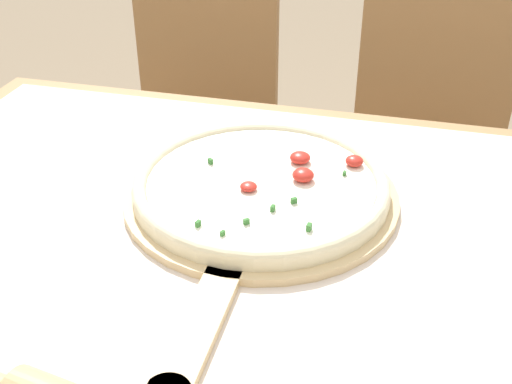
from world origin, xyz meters
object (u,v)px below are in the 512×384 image
object	(u,v)px
chair_right	(424,152)
chair_left	(200,127)
pizza	(262,184)
pizza_peel	(258,203)

from	to	relation	value
chair_right	chair_left	bearing A→B (deg)	-178.25
pizza	chair_right	distance (m)	0.79
pizza	chair_left	size ratio (longest dim) A/B	0.41
pizza_peel	pizza	bearing A→B (deg)	88.44
pizza	chair_right	world-z (taller)	chair_right
chair_left	chair_right	bearing A→B (deg)	-2.26
pizza	chair_left	xyz separation A→B (m)	(-0.34, 0.69, -0.28)
pizza	chair_right	bearing A→B (deg)	70.46
chair_right	pizza_peel	bearing A→B (deg)	-107.32
pizza	pizza_peel	bearing A→B (deg)	-91.56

